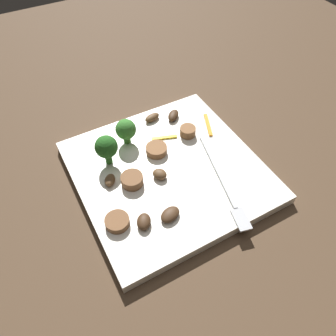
# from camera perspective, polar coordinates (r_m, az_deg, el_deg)

# --- Properties ---
(ground_plane) EXTENTS (1.40, 1.40, 0.00)m
(ground_plane) POSITION_cam_1_polar(r_m,az_deg,el_deg) (0.51, 0.00, -1.23)
(ground_plane) COLOR #4C3826
(plate) EXTENTS (0.27, 0.27, 0.02)m
(plate) POSITION_cam_1_polar(r_m,az_deg,el_deg) (0.50, 0.00, -0.62)
(plate) COLOR white
(plate) RESTS_ON ground_plane
(fork) EXTENTS (0.18, 0.05, 0.00)m
(fork) POSITION_cam_1_polar(r_m,az_deg,el_deg) (0.48, 9.98, -3.10)
(fork) COLOR silver
(fork) RESTS_ON plate
(broccoli_floret_0) EXTENTS (0.03, 0.03, 0.04)m
(broccoli_floret_0) POSITION_cam_1_polar(r_m,az_deg,el_deg) (0.52, -7.42, 6.66)
(broccoli_floret_0) COLOR #408630
(broccoli_floret_0) RESTS_ON plate
(broccoli_floret_1) EXTENTS (0.03, 0.03, 0.05)m
(broccoli_floret_1) POSITION_cam_1_polar(r_m,az_deg,el_deg) (0.49, -10.77, 3.56)
(broccoli_floret_1) COLOR #296420
(broccoli_floret_1) RESTS_ON plate
(sausage_slice_0) EXTENTS (0.05, 0.05, 0.01)m
(sausage_slice_0) POSITION_cam_1_polar(r_m,az_deg,el_deg) (0.48, -6.31, -2.13)
(sausage_slice_0) COLOR brown
(sausage_slice_0) RESTS_ON plate
(sausage_slice_1) EXTENTS (0.05, 0.05, 0.01)m
(sausage_slice_1) POSITION_cam_1_polar(r_m,az_deg,el_deg) (0.51, -2.42, 3.11)
(sausage_slice_1) COLOR brown
(sausage_slice_1) RESTS_ON plate
(sausage_slice_2) EXTENTS (0.05, 0.05, 0.01)m
(sausage_slice_2) POSITION_cam_1_polar(r_m,az_deg,el_deg) (0.44, -8.91, -9.29)
(sausage_slice_2) COLOR brown
(sausage_slice_2) RESTS_ON plate
(sausage_slice_3) EXTENTS (0.03, 0.03, 0.01)m
(sausage_slice_3) POSITION_cam_1_polar(r_m,az_deg,el_deg) (0.54, 3.49, 6.45)
(sausage_slice_3) COLOR brown
(sausage_slice_3) RESTS_ON plate
(mushroom_0) EXTENTS (0.02, 0.03, 0.01)m
(mushroom_0) POSITION_cam_1_polar(r_m,az_deg,el_deg) (0.57, -2.81, 8.87)
(mushroom_0) COLOR brown
(mushroom_0) RESTS_ON plate
(mushroom_1) EXTENTS (0.03, 0.03, 0.01)m
(mushroom_1) POSITION_cam_1_polar(r_m,az_deg,el_deg) (0.44, -4.27, -9.38)
(mushroom_1) COLOR #422B19
(mushroom_1) RESTS_ON plate
(mushroom_2) EXTENTS (0.03, 0.03, 0.01)m
(mushroom_2) POSITION_cam_1_polar(r_m,az_deg,el_deg) (0.48, -10.18, -2.12)
(mushroom_2) COLOR brown
(mushroom_2) RESTS_ON plate
(mushroom_3) EXTENTS (0.03, 0.03, 0.01)m
(mushroom_3) POSITION_cam_1_polar(r_m,az_deg,el_deg) (0.48, -1.47, -1.08)
(mushroom_3) COLOR brown
(mushroom_3) RESTS_ON plate
(mushroom_4) EXTENTS (0.03, 0.03, 0.01)m
(mushroom_4) POSITION_cam_1_polar(r_m,az_deg,el_deg) (0.58, 0.95, 9.23)
(mushroom_4) COLOR #422B19
(mushroom_4) RESTS_ON plate
(mushroom_5) EXTENTS (0.03, 0.03, 0.01)m
(mushroom_5) POSITION_cam_1_polar(r_m,az_deg,el_deg) (0.44, 0.37, -8.17)
(mushroom_5) COLOR #422B19
(mushroom_5) RESTS_ON plate
(pepper_strip_1) EXTENTS (0.02, 0.04, 0.00)m
(pepper_strip_1) POSITION_cam_1_polar(r_m,az_deg,el_deg) (0.54, -0.62, 5.37)
(pepper_strip_1) COLOR yellow
(pepper_strip_1) RESTS_ON plate
(pepper_strip_2) EXTENTS (0.05, 0.03, 0.00)m
(pepper_strip_2) POSITION_cam_1_polar(r_m,az_deg,el_deg) (0.57, 7.05, 7.54)
(pepper_strip_2) COLOR orange
(pepper_strip_2) RESTS_ON plate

